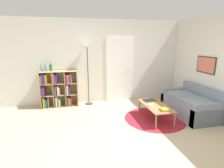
% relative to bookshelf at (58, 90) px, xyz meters
% --- Properties ---
extents(ground_plane, '(14.00, 14.00, 0.00)m').
position_rel_bookshelf_xyz_m(ground_plane, '(1.57, -2.40, -0.52)').
color(ground_plane, tan).
extents(wall_back, '(7.77, 0.11, 2.60)m').
position_rel_bookshelf_xyz_m(wall_back, '(1.59, 0.22, 0.77)').
color(wall_back, silver).
rests_on(wall_back, ground_plane).
extents(wall_right, '(0.08, 5.59, 2.60)m').
position_rel_bookshelf_xyz_m(wall_right, '(3.98, -1.11, 0.78)').
color(wall_right, silver).
rests_on(wall_right, ground_plane).
extents(rug, '(1.54, 1.54, 0.01)m').
position_rel_bookshelf_xyz_m(rug, '(2.46, -1.47, -0.52)').
color(rug, maroon).
rests_on(rug, ground_plane).
extents(bookshelf, '(1.07, 0.34, 1.09)m').
position_rel_bookshelf_xyz_m(bookshelf, '(0.00, 0.00, 0.00)').
color(bookshelf, tan).
rests_on(bookshelf, ground_plane).
extents(floor_lamp, '(0.31, 0.31, 1.86)m').
position_rel_bookshelf_xyz_m(floor_lamp, '(0.91, 0.00, 1.06)').
color(floor_lamp, '#333333').
rests_on(floor_lamp, ground_plane).
extents(couch, '(0.89, 1.54, 0.75)m').
position_rel_bookshelf_xyz_m(couch, '(3.55, -1.41, -0.25)').
color(couch, gray).
rests_on(couch, ground_plane).
extents(coffee_table, '(0.54, 1.10, 0.38)m').
position_rel_bookshelf_xyz_m(coffee_table, '(2.45, -1.50, -0.18)').
color(coffee_table, '#996B42').
rests_on(coffee_table, ground_plane).
extents(laptop, '(0.33, 0.27, 0.02)m').
position_rel_bookshelf_xyz_m(laptop, '(2.44, -1.14, -0.13)').
color(laptop, black).
rests_on(laptop, coffee_table).
extents(bowl, '(0.12, 0.12, 0.04)m').
position_rel_bookshelf_xyz_m(bowl, '(2.28, -1.56, -0.12)').
color(bowl, silver).
rests_on(bowl, coffee_table).
extents(book_stack_on_table, '(0.16, 0.17, 0.05)m').
position_rel_bookshelf_xyz_m(book_stack_on_table, '(2.47, -1.89, -0.12)').
color(book_stack_on_table, olive).
rests_on(book_stack_on_table, coffee_table).
extents(bottle_left, '(0.07, 0.07, 0.22)m').
position_rel_bookshelf_xyz_m(bottle_left, '(-0.41, 0.03, 0.66)').
color(bottle_left, '#6B93A3').
rests_on(bottle_left, bookshelf).
extents(bottle_middle, '(0.08, 0.08, 0.24)m').
position_rel_bookshelf_xyz_m(bottle_middle, '(-0.28, 0.01, 0.66)').
color(bottle_middle, '#6B93A3').
rests_on(bottle_middle, bookshelf).
extents(bottle_right, '(0.08, 0.08, 0.24)m').
position_rel_bookshelf_xyz_m(bottle_right, '(-0.15, -0.00, 0.66)').
color(bottle_right, '#236633').
rests_on(bottle_right, bookshelf).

